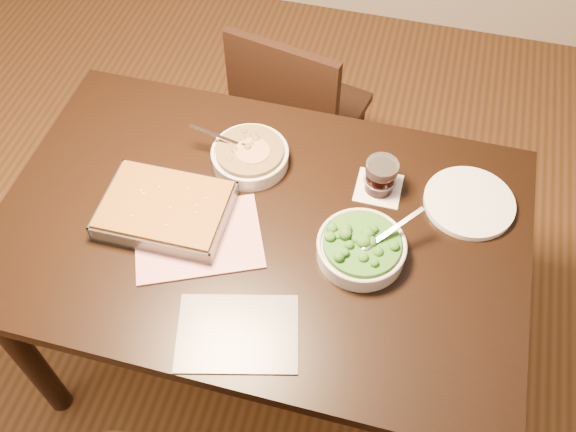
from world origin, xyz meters
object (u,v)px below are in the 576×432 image
object	(u,v)px
stew_bowl	(250,155)
broccoli_bowl	(361,248)
baking_dish	(165,210)
chair_far	(295,113)
wine_tumbler	(381,176)
dinner_plate	(469,202)
table	(261,245)

from	to	relation	value
stew_bowl	broccoli_bowl	world-z (taller)	broccoli_bowl
baking_dish	chair_far	size ratio (longest dim) A/B	0.39
stew_bowl	wine_tumbler	world-z (taller)	wine_tumbler
wine_tumbler	dinner_plate	distance (m)	0.25
table	chair_far	distance (m)	0.72
table	stew_bowl	world-z (taller)	stew_bowl
broccoli_bowl	dinner_plate	world-z (taller)	broccoli_bowl
stew_bowl	chair_far	distance (m)	0.58
table	dinner_plate	distance (m)	0.58
wine_tumbler	dinner_plate	world-z (taller)	wine_tumbler
table	stew_bowl	distance (m)	0.25
dinner_plate	table	bearing A→B (deg)	-158.45
wine_tumbler	chair_far	xyz separation A→B (m)	(-0.36, 0.50, -0.33)
wine_tumbler	chair_far	size ratio (longest dim) A/B	0.11
chair_far	stew_bowl	bearing A→B (deg)	100.93
broccoli_bowl	dinner_plate	distance (m)	0.34
dinner_plate	stew_bowl	bearing A→B (deg)	-179.41
table	dinner_plate	world-z (taller)	dinner_plate
broccoli_bowl	dinner_plate	xyz separation A→B (m)	(0.25, 0.23, -0.02)
baking_dish	wine_tumbler	world-z (taller)	wine_tumbler
table	stew_bowl	xyz separation A→B (m)	(-0.09, 0.20, 0.13)
stew_bowl	chair_far	bearing A→B (deg)	89.21
stew_bowl	baking_dish	xyz separation A→B (m)	(-0.16, -0.24, -0.00)
baking_dish	dinner_plate	xyz separation A→B (m)	(0.77, 0.25, -0.02)
broccoli_bowl	wine_tumbler	size ratio (longest dim) A/B	2.32
table	baking_dish	distance (m)	0.28
chair_far	dinner_plate	bearing A→B (deg)	152.82
wine_tumbler	dinner_plate	bearing A→B (deg)	1.69
table	dinner_plate	size ratio (longest dim) A/B	5.74
table	stew_bowl	size ratio (longest dim) A/B	5.75
stew_bowl	baking_dish	bearing A→B (deg)	-123.78
broccoli_bowl	chair_far	world-z (taller)	chair_far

